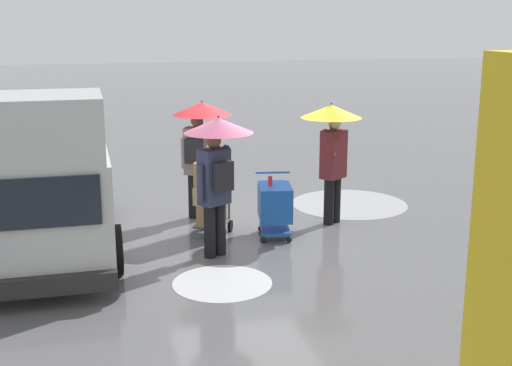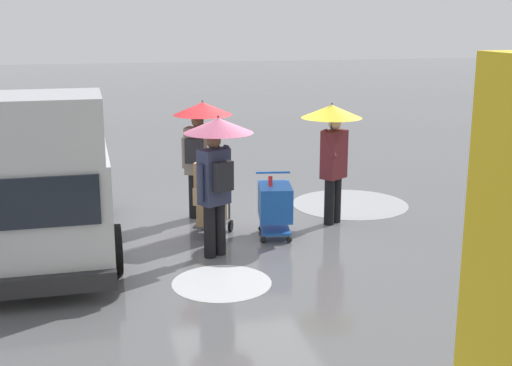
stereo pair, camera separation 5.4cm
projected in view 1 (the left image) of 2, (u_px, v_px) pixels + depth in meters
ground_plane at (244, 224)px, 12.03m from camera, size 90.00×90.00×0.00m
slush_patch_mid_street at (349, 204)px, 13.31m from camera, size 2.25×2.25×0.01m
slush_patch_far_side at (222, 283)px, 9.34m from camera, size 1.38×1.38×0.01m
cargo_van_parked_right at (41, 176)px, 10.43m from camera, size 2.21×5.34×2.60m
shopping_cart_vendor at (275, 204)px, 11.19m from camera, size 0.69×0.91×1.04m
hand_dolly_boxes at (211, 194)px, 11.20m from camera, size 0.77×0.85×1.32m
pedestrian_pink_side at (217, 155)px, 10.08m from camera, size 1.04×1.04×2.15m
pedestrian_black_side at (332, 135)px, 11.67m from camera, size 1.04×1.04×2.15m
pedestrian_white_side at (200, 133)px, 11.98m from camera, size 1.04×1.04×2.15m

